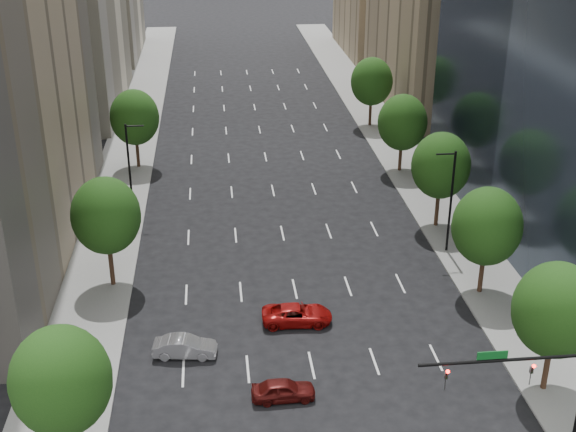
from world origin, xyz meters
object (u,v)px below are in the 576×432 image
object	(u,v)px
car_maroon	(283,390)
car_red_far	(297,314)
traffic_signal	(539,384)
car_silver	(185,347)

from	to	relation	value
car_maroon	car_red_far	world-z (taller)	car_red_far
car_maroon	traffic_signal	bearing A→B (deg)	-119.05
traffic_signal	car_silver	xyz separation A→B (m)	(-18.75, 11.93, -4.48)
traffic_signal	car_silver	size ratio (longest dim) A/B	2.16
traffic_signal	car_red_far	xyz separation A→B (m)	(-10.90, 15.19, -4.48)
car_maroon	car_red_far	distance (m)	8.63
traffic_signal	car_maroon	distance (m)	15.07
traffic_signal	car_red_far	world-z (taller)	traffic_signal
car_maroon	car_red_far	xyz separation A→B (m)	(1.80, 8.44, 0.03)
car_silver	car_red_far	world-z (taller)	car_red_far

